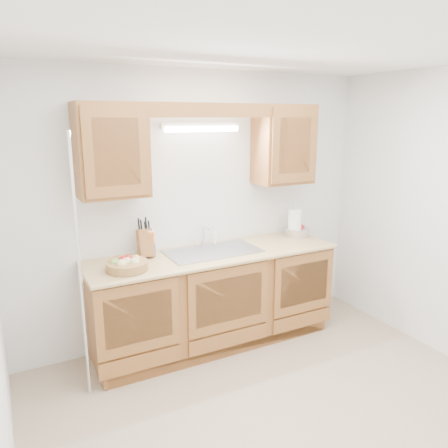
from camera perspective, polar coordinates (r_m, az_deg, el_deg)
room at (r=2.87m, az=9.16°, el=-3.31°), size 3.52×3.50×2.50m
base_cabinets at (r=4.11m, az=-1.40°, el=-9.76°), size 2.20×0.60×0.86m
countertop at (r=3.94m, az=-1.34°, el=-3.97°), size 2.30×0.63×0.04m
upper_cabinet_left at (r=3.63m, az=-14.53°, el=9.28°), size 0.55×0.33×0.75m
upper_cabinet_right at (r=4.32m, az=7.77°, el=10.25°), size 0.55×0.33×0.75m
valance at (r=3.76m, az=-1.49°, el=14.66°), size 2.20×0.05×0.12m
fluorescent_fixture at (r=3.97m, az=-2.95°, el=12.53°), size 0.76×0.08×0.08m
sink at (r=3.98m, az=-1.47°, el=-4.60°), size 0.84×0.46×0.36m
wire_shelf_pole at (r=3.34m, az=-18.28°, el=-5.89°), size 0.03×0.03×2.00m
outlet_plate at (r=4.60m, az=7.60°, el=1.98°), size 0.08×0.01×0.12m
fruit_basket at (r=3.56m, az=-12.56°, el=-5.17°), size 0.42×0.42×0.10m
knife_block at (r=3.85m, az=-10.26°, el=-2.37°), size 0.14×0.21×0.35m
orange_canister at (r=3.85m, az=-9.63°, el=-2.47°), size 0.10×0.10×0.23m
soap_bottle at (r=3.86m, az=-9.61°, el=-2.97°), size 0.08×0.08×0.17m
sponge at (r=3.97m, az=-10.01°, el=-3.60°), size 0.14×0.10×0.03m
paper_towel at (r=4.44m, az=9.22°, el=0.07°), size 0.16×0.16×0.34m
apple_bowl at (r=4.50m, az=9.56°, el=-0.94°), size 0.28×0.28×0.13m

